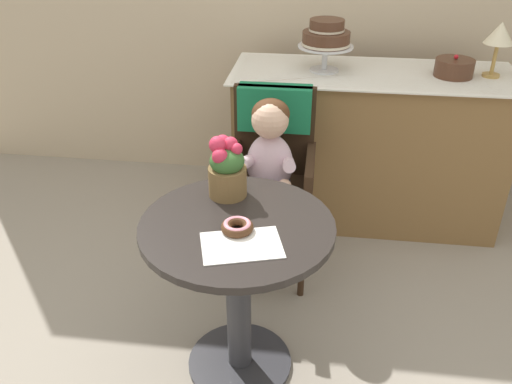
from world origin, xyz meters
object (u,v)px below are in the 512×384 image
(wicker_chair, at_px, (272,154))
(donut_front, at_px, (237,226))
(tiered_cake_stand, at_px, (326,37))
(cafe_table, at_px, (238,270))
(flower_vase, at_px, (227,168))
(table_lamp, at_px, (500,36))
(round_layer_cake, at_px, (454,68))
(seated_child, at_px, (269,161))

(wicker_chair, relative_size, donut_front, 8.24)
(tiered_cake_stand, bearing_deg, cafe_table, -101.99)
(donut_front, height_order, flower_vase, flower_vase)
(wicker_chair, bearing_deg, donut_front, -96.22)
(donut_front, xyz_separation_m, table_lamp, (1.15, 1.36, 0.38))
(flower_vase, bearing_deg, round_layer_cake, 46.62)
(flower_vase, xyz_separation_m, round_layer_cake, (1.03, 1.09, 0.11))
(table_lamp, bearing_deg, seated_child, -147.35)
(donut_front, bearing_deg, seated_child, 86.35)
(wicker_chair, xyz_separation_m, table_lamp, (1.11, 0.55, 0.48))
(wicker_chair, distance_m, round_layer_cake, 1.10)
(tiered_cake_stand, relative_size, round_layer_cake, 1.47)
(wicker_chair, distance_m, tiered_cake_stand, 0.74)
(flower_vase, height_order, tiered_cake_stand, tiered_cake_stand)
(wicker_chair, height_order, flower_vase, flower_vase)
(donut_front, distance_m, tiered_cake_stand, 1.42)
(table_lamp, bearing_deg, wicker_chair, -153.42)
(wicker_chair, distance_m, seated_child, 0.16)
(round_layer_cake, bearing_deg, seated_child, -142.76)
(flower_vase, bearing_deg, cafe_table, -70.56)
(tiered_cake_stand, distance_m, table_lamp, 0.88)
(round_layer_cake, xyz_separation_m, table_lamp, (0.20, 0.02, 0.17))
(wicker_chair, height_order, seated_child, seated_child)
(tiered_cake_stand, bearing_deg, wicker_chair, -112.53)
(seated_child, height_order, round_layer_cake, round_layer_cake)
(flower_vase, relative_size, table_lamp, 0.87)
(donut_front, distance_m, round_layer_cake, 1.66)
(flower_vase, distance_m, table_lamp, 1.68)
(donut_front, xyz_separation_m, tiered_cake_stand, (0.27, 1.35, 0.34))
(seated_child, height_order, flower_vase, flower_vase)
(cafe_table, distance_m, round_layer_cake, 1.67)
(seated_child, xyz_separation_m, donut_front, (-0.04, -0.65, 0.06))
(donut_front, bearing_deg, tiered_cake_stand, 78.82)
(tiered_cake_stand, height_order, table_lamp, table_lamp)
(cafe_table, distance_m, seated_child, 0.63)
(tiered_cake_stand, xyz_separation_m, round_layer_cake, (0.68, -0.01, -0.14))
(seated_child, distance_m, flower_vase, 0.45)
(wicker_chair, relative_size, flower_vase, 3.84)
(tiered_cake_stand, bearing_deg, donut_front, -101.18)
(cafe_table, height_order, tiered_cake_stand, tiered_cake_stand)
(cafe_table, xyz_separation_m, tiered_cake_stand, (0.28, 1.30, 0.57))
(wicker_chair, height_order, round_layer_cake, round_layer_cake)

